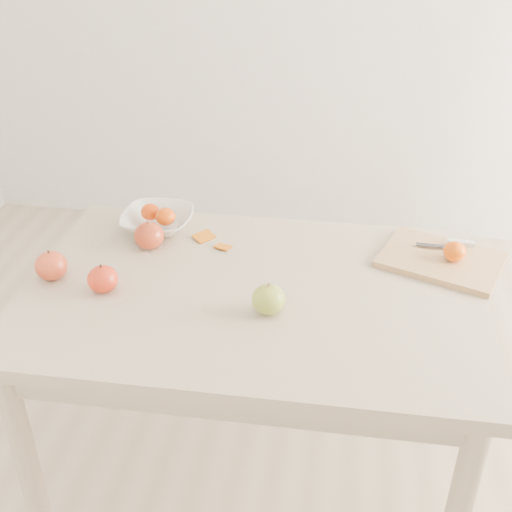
# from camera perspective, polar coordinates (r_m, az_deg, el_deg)

# --- Properties ---
(ground) EXTENTS (3.50, 3.50, 0.00)m
(ground) POSITION_cam_1_polar(r_m,az_deg,el_deg) (2.19, -0.20, -19.33)
(ground) COLOR #C6B293
(ground) RESTS_ON ground
(table) EXTENTS (1.20, 0.80, 0.75)m
(table) POSITION_cam_1_polar(r_m,az_deg,el_deg) (1.74, -0.24, -5.60)
(table) COLOR beige
(table) RESTS_ON ground
(cutting_board) EXTENTS (0.38, 0.33, 0.02)m
(cutting_board) POSITION_cam_1_polar(r_m,az_deg,el_deg) (1.86, 16.13, -0.33)
(cutting_board) COLOR tan
(cutting_board) RESTS_ON table
(board_tangerine) EXTENTS (0.06, 0.06, 0.05)m
(board_tangerine) POSITION_cam_1_polar(r_m,az_deg,el_deg) (1.84, 17.24, 0.41)
(board_tangerine) COLOR #DE5B07
(board_tangerine) RESTS_ON cutting_board
(fruit_bowl) EXTENTS (0.22, 0.22, 0.05)m
(fruit_bowl) POSITION_cam_1_polar(r_m,az_deg,el_deg) (1.97, -8.72, 3.11)
(fruit_bowl) COLOR white
(fruit_bowl) RESTS_ON table
(bowl_tangerine_near) EXTENTS (0.06, 0.06, 0.05)m
(bowl_tangerine_near) POSITION_cam_1_polar(r_m,az_deg,el_deg) (1.98, -9.39, 3.89)
(bowl_tangerine_near) COLOR #DE4607
(bowl_tangerine_near) RESTS_ON fruit_bowl
(bowl_tangerine_far) EXTENTS (0.06, 0.06, 0.05)m
(bowl_tangerine_far) POSITION_cam_1_polar(r_m,az_deg,el_deg) (1.94, -8.05, 3.50)
(bowl_tangerine_far) COLOR #CF5807
(bowl_tangerine_far) RESTS_ON fruit_bowl
(orange_peel_a) EXTENTS (0.07, 0.07, 0.01)m
(orange_peel_a) POSITION_cam_1_polar(r_m,az_deg,el_deg) (1.92, -4.64, 1.63)
(orange_peel_a) COLOR #C5620D
(orange_peel_a) RESTS_ON table
(orange_peel_b) EXTENTS (0.05, 0.05, 0.01)m
(orange_peel_b) POSITION_cam_1_polar(r_m,az_deg,el_deg) (1.86, -2.96, 0.77)
(orange_peel_b) COLOR orange
(orange_peel_b) RESTS_ON table
(paring_knife) EXTENTS (0.17, 0.05, 0.01)m
(paring_knife) POSITION_cam_1_polar(r_m,az_deg,el_deg) (1.92, 17.37, 1.07)
(paring_knife) COLOR white
(paring_knife) RESTS_ON cutting_board
(apple_green) EXTENTS (0.08, 0.08, 0.08)m
(apple_green) POSITION_cam_1_polar(r_m,az_deg,el_deg) (1.58, 1.11, -3.87)
(apple_green) COLOR olive
(apple_green) RESTS_ON table
(apple_red_b) EXTENTS (0.08, 0.08, 0.07)m
(apple_red_b) POSITION_cam_1_polar(r_m,az_deg,el_deg) (1.70, -13.48, -2.01)
(apple_red_b) COLOR #A0030D
(apple_red_b) RESTS_ON table
(apple_red_a) EXTENTS (0.09, 0.09, 0.08)m
(apple_red_a) POSITION_cam_1_polar(r_m,az_deg,el_deg) (1.87, -9.48, 1.81)
(apple_red_a) COLOR maroon
(apple_red_a) RESTS_ON table
(apple_red_d) EXTENTS (0.09, 0.09, 0.08)m
(apple_red_d) POSITION_cam_1_polar(r_m,az_deg,el_deg) (1.79, -17.75, -0.82)
(apple_red_d) COLOR #990B0E
(apple_red_d) RESTS_ON table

